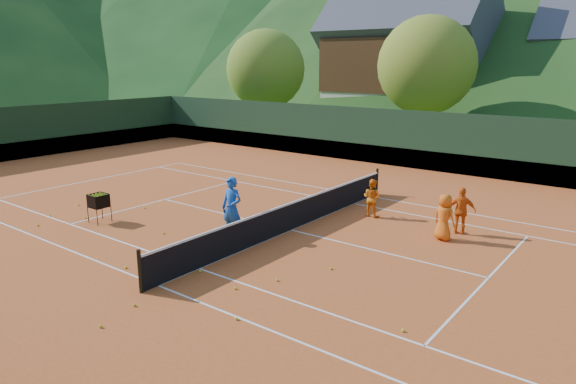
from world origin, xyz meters
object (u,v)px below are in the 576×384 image
Objects in this scene: student_a at (372,198)px; chalet_left at (407,59)px; ball_hopper at (99,201)px; tennis_net at (291,216)px; coach at (232,208)px; student_b at (461,211)px; student_c at (444,217)px.

chalet_left is at bearing -65.03° from student_a.
ball_hopper is 0.07× the size of chalet_left.
student_a is 9.57m from ball_hopper.
tennis_net is 6.69m from ball_hopper.
coach is 5.03m from ball_hopper.
student_a is (2.38, 4.74, -0.29)m from coach.
chalet_left is at bearing 108.43° from tennis_net.
chalet_left is at bearing 97.20° from ball_hopper.
student_b is 12.17m from ball_hopper.
student_c is (3.01, -0.90, 0.05)m from student_a.
student_c is at bearing 53.81° from student_b.
coach reaches higher than student_a.
coach is at bearing -121.32° from tennis_net.
student_a is at bearing 41.75° from ball_hopper.
student_c is at bearing 29.24° from coach.
student_b is 0.94m from student_c.
student_b is at bearing 33.72° from tennis_net.
coach is at bearing 51.07° from student_c.
tennis_net is at bearing 10.79° from student_b.
ball_hopper is (-10.15, -5.47, 0.01)m from student_c.
student_a is at bearing 57.09° from coach.
ball_hopper is (-4.76, -1.63, -0.23)m from coach.
student_c is 31.72m from chalet_left.
student_a is at bearing -22.71° from student_b.
student_c is 4.86m from tennis_net.
student_c is at bearing 26.16° from tennis_net.
ball_hopper is at bearing -150.08° from tennis_net.
student_b is 0.11× the size of chalet_left.
ball_hopper is at bearing -167.27° from coach.
coach is 7.35m from student_b.
chalet_left reaches higher than student_b.
coach is at bearing 17.36° from student_b.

